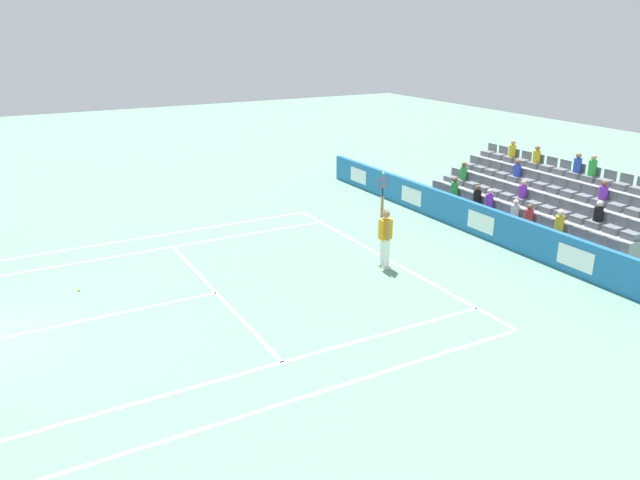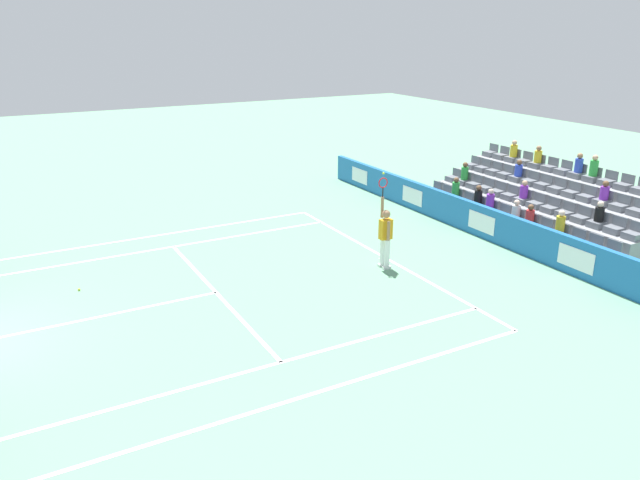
# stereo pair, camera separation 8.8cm
# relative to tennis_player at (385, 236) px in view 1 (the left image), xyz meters

# --- Properties ---
(line_baseline) EXTENTS (10.97, 0.10, 0.01)m
(line_baseline) POSITION_rel_tennis_player_xyz_m (0.66, -0.48, -0.99)
(line_baseline) COLOR white
(line_baseline) RESTS_ON ground
(line_service) EXTENTS (8.23, 0.10, 0.01)m
(line_service) POSITION_rel_tennis_player_xyz_m (0.66, 5.01, -0.99)
(line_service) COLOR white
(line_service) RESTS_ON ground
(line_centre_service) EXTENTS (0.10, 6.40, 0.01)m
(line_centre_service) POSITION_rel_tennis_player_xyz_m (0.66, 8.21, -0.99)
(line_centre_service) COLOR white
(line_centre_service) RESTS_ON ground
(line_singles_sideline_left) EXTENTS (0.10, 11.89, 0.01)m
(line_singles_sideline_left) POSITION_rel_tennis_player_xyz_m (4.78, 5.47, -0.99)
(line_singles_sideline_left) COLOR white
(line_singles_sideline_left) RESTS_ON ground
(line_singles_sideline_right) EXTENTS (0.10, 11.89, 0.01)m
(line_singles_sideline_right) POSITION_rel_tennis_player_xyz_m (-3.45, 5.47, -0.99)
(line_singles_sideline_right) COLOR white
(line_singles_sideline_right) RESTS_ON ground
(line_doubles_sideline_left) EXTENTS (0.10, 11.89, 0.01)m
(line_doubles_sideline_left) POSITION_rel_tennis_player_xyz_m (6.15, 5.47, -0.99)
(line_doubles_sideline_left) COLOR white
(line_doubles_sideline_left) RESTS_ON ground
(line_doubles_sideline_right) EXTENTS (0.10, 11.89, 0.01)m
(line_doubles_sideline_right) POSITION_rel_tennis_player_xyz_m (-4.82, 5.47, -0.99)
(line_doubles_sideline_right) COLOR white
(line_doubles_sideline_right) RESTS_ON ground
(line_centre_mark) EXTENTS (0.10, 0.20, 0.01)m
(line_centre_mark) POSITION_rel_tennis_player_xyz_m (0.66, -0.38, -0.99)
(line_centre_mark) COLOR white
(line_centre_mark) RESTS_ON ground
(sponsor_barrier) EXTENTS (19.23, 0.22, 1.09)m
(sponsor_barrier) POSITION_rel_tennis_player_xyz_m (0.66, -4.48, -0.45)
(sponsor_barrier) COLOR #1E66AD
(sponsor_barrier) RESTS_ON ground
(tennis_player) EXTENTS (0.53, 0.36, 2.85)m
(tennis_player) POSITION_rel_tennis_player_xyz_m (0.00, 0.00, 0.00)
(tennis_player) COLOR white
(tennis_player) RESTS_ON ground
(stadium_stand) EXTENTS (8.68, 3.80, 2.63)m
(stadium_stand) POSITION_rel_tennis_player_xyz_m (0.66, -7.42, -0.30)
(stadium_stand) COLOR gray
(stadium_stand) RESTS_ON ground
(loose_tennis_ball) EXTENTS (0.07, 0.07, 0.07)m
(loose_tennis_ball) POSITION_rel_tennis_player_xyz_m (2.57, 8.24, -0.96)
(loose_tennis_ball) COLOR #D1E533
(loose_tennis_ball) RESTS_ON ground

